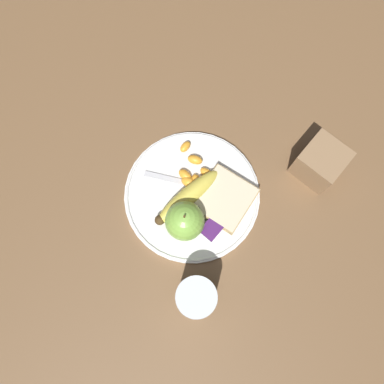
{
  "coord_description": "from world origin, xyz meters",
  "views": [
    {
      "loc": [
        0.15,
        0.13,
        0.77
      ],
      "look_at": [
        0.0,
        0.0,
        0.03
      ],
      "focal_mm": 35.0,
      "sensor_mm": 36.0,
      "label": 1
    }
  ],
  "objects_px": {
    "juice_glass": "(196,297)",
    "condiment_caddy": "(320,162)",
    "plate": "(192,195)",
    "fork": "(196,187)",
    "jam_packet": "(211,229)",
    "banana": "(187,197)",
    "bread_slice": "(225,199)",
    "apple": "(185,221)"
  },
  "relations": [
    {
      "from": "bread_slice",
      "to": "banana",
      "type": "bearing_deg",
      "value": -50.93
    },
    {
      "from": "banana",
      "to": "condiment_caddy",
      "type": "height_order",
      "value": "condiment_caddy"
    },
    {
      "from": "apple",
      "to": "bread_slice",
      "type": "height_order",
      "value": "apple"
    },
    {
      "from": "jam_packet",
      "to": "condiment_caddy",
      "type": "distance_m",
      "value": 0.26
    },
    {
      "from": "jam_packet",
      "to": "juice_glass",
      "type": "bearing_deg",
      "value": 27.11
    },
    {
      "from": "apple",
      "to": "jam_packet",
      "type": "bearing_deg",
      "value": 118.27
    },
    {
      "from": "apple",
      "to": "banana",
      "type": "height_order",
      "value": "apple"
    },
    {
      "from": "plate",
      "to": "juice_glass",
      "type": "height_order",
      "value": "juice_glass"
    },
    {
      "from": "apple",
      "to": "plate",
      "type": "bearing_deg",
      "value": -151.76
    },
    {
      "from": "plate",
      "to": "condiment_caddy",
      "type": "distance_m",
      "value": 0.27
    },
    {
      "from": "juice_glass",
      "to": "bread_slice",
      "type": "bearing_deg",
      "value": -156.33
    },
    {
      "from": "plate",
      "to": "jam_packet",
      "type": "height_order",
      "value": "jam_packet"
    },
    {
      "from": "apple",
      "to": "bread_slice",
      "type": "xyz_separation_m",
      "value": [
        -0.09,
        0.03,
        -0.03
      ]
    },
    {
      "from": "apple",
      "to": "jam_packet",
      "type": "relative_size",
      "value": 2.07
    },
    {
      "from": "bread_slice",
      "to": "condiment_caddy",
      "type": "bearing_deg",
      "value": 151.03
    },
    {
      "from": "apple",
      "to": "bread_slice",
      "type": "bearing_deg",
      "value": 163.11
    },
    {
      "from": "banana",
      "to": "condiment_caddy",
      "type": "xyz_separation_m",
      "value": [
        -0.23,
        0.16,
        0.01
      ]
    },
    {
      "from": "juice_glass",
      "to": "jam_packet",
      "type": "distance_m",
      "value": 0.14
    },
    {
      "from": "juice_glass",
      "to": "jam_packet",
      "type": "xyz_separation_m",
      "value": [
        -0.12,
        -0.06,
        -0.02
      ]
    },
    {
      "from": "juice_glass",
      "to": "fork",
      "type": "bearing_deg",
      "value": -139.36
    },
    {
      "from": "plate",
      "to": "fork",
      "type": "bearing_deg",
      "value": -166.92
    },
    {
      "from": "juice_glass",
      "to": "condiment_caddy",
      "type": "xyz_separation_m",
      "value": [
        -0.37,
        0.02,
        -0.01
      ]
    },
    {
      "from": "juice_glass",
      "to": "banana",
      "type": "distance_m",
      "value": 0.2
    },
    {
      "from": "banana",
      "to": "jam_packet",
      "type": "distance_m",
      "value": 0.08
    },
    {
      "from": "bread_slice",
      "to": "fork",
      "type": "xyz_separation_m",
      "value": [
        0.02,
        -0.06,
        -0.01
      ]
    },
    {
      "from": "banana",
      "to": "juice_glass",
      "type": "bearing_deg",
      "value": 46.14
    },
    {
      "from": "apple",
      "to": "fork",
      "type": "height_order",
      "value": "apple"
    },
    {
      "from": "juice_glass",
      "to": "banana",
      "type": "xyz_separation_m",
      "value": [
        -0.14,
        -0.14,
        -0.01
      ]
    },
    {
      "from": "plate",
      "to": "fork",
      "type": "xyz_separation_m",
      "value": [
        -0.02,
        -0.0,
        0.01
      ]
    },
    {
      "from": "plate",
      "to": "fork",
      "type": "relative_size",
      "value": 1.57
    },
    {
      "from": "juice_glass",
      "to": "fork",
      "type": "relative_size",
      "value": 0.53
    },
    {
      "from": "fork",
      "to": "jam_packet",
      "type": "distance_m",
      "value": 0.1
    },
    {
      "from": "juice_glass",
      "to": "condiment_caddy",
      "type": "height_order",
      "value": "juice_glass"
    },
    {
      "from": "bread_slice",
      "to": "condiment_caddy",
      "type": "relative_size",
      "value": 1.46
    },
    {
      "from": "banana",
      "to": "bread_slice",
      "type": "relative_size",
      "value": 1.36
    },
    {
      "from": "fork",
      "to": "condiment_caddy",
      "type": "bearing_deg",
      "value": 23.74
    },
    {
      "from": "plate",
      "to": "juice_glass",
      "type": "bearing_deg",
      "value": 42.81
    },
    {
      "from": "bread_slice",
      "to": "jam_packet",
      "type": "xyz_separation_m",
      "value": [
        0.07,
        0.02,
        -0.0
      ]
    },
    {
      "from": "jam_packet",
      "to": "fork",
      "type": "bearing_deg",
      "value": -120.21
    },
    {
      "from": "fork",
      "to": "jam_packet",
      "type": "xyz_separation_m",
      "value": [
        0.05,
        0.08,
        0.01
      ]
    },
    {
      "from": "banana",
      "to": "jam_packet",
      "type": "bearing_deg",
      "value": 78.23
    },
    {
      "from": "bread_slice",
      "to": "jam_packet",
      "type": "distance_m",
      "value": 0.07
    }
  ]
}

